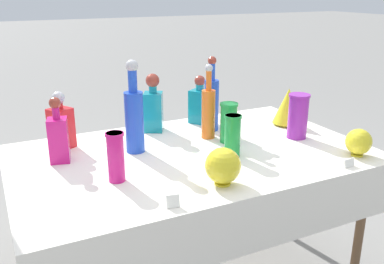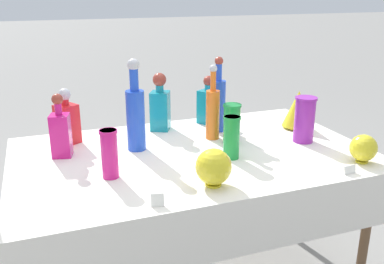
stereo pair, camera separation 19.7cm
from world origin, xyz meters
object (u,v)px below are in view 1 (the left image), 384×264
square_decanter_1 (200,103)px  round_bowl_1 (223,166)px  slender_vase_1 (298,115)px  square_decanter_2 (153,106)px  slender_vase_2 (116,156)px  cardboard_box_behind_left (115,196)px  fluted_vase_0 (288,106)px  round_bowl_0 (359,142)px  square_decanter_3 (58,136)px  tall_bottle_0 (134,116)px  tall_bottle_1 (208,110)px  slender_vase_3 (229,122)px  slender_vase_0 (233,135)px  square_decanter_0 (61,125)px  tall_bottle_2 (212,102)px

square_decanter_1 → round_bowl_1: bearing=-110.8°
square_decanter_1 → slender_vase_1: 0.56m
square_decanter_2 → slender_vase_2: (-0.36, -0.52, -0.03)m
slender_vase_2 → cardboard_box_behind_left: bearing=75.9°
slender_vase_2 → fluted_vase_0: (1.07, 0.29, 0.00)m
round_bowl_0 → slender_vase_2: bearing=168.1°
square_decanter_3 → tall_bottle_0: bearing=-5.4°
tall_bottle_1 → slender_vase_2: tall_bottle_1 is taller
slender_vase_1 → round_bowl_1: (-0.62, -0.31, -0.04)m
slender_vase_3 → round_bowl_1: bearing=-123.4°
slender_vase_0 → round_bowl_1: (-0.19, -0.24, -0.03)m
tall_bottle_1 → slender_vase_2: size_ratio=1.87×
tall_bottle_0 → square_decanter_1: 0.55m
round_bowl_0 → square_decanter_0: bearing=149.5°
tall_bottle_0 → round_bowl_0: 1.03m
slender_vase_1 → cardboard_box_behind_left: 1.43m
tall_bottle_2 → slender_vase_0: 0.39m
square_decanter_0 → cardboard_box_behind_left: 1.05m
tall_bottle_2 → fluted_vase_0: 0.44m
square_decanter_0 → square_decanter_3: (-0.04, -0.17, 0.00)m
square_decanter_0 → round_bowl_0: square_decanter_0 is taller
slender_vase_1 → round_bowl_0: (0.09, -0.32, -0.05)m
square_decanter_2 → square_decanter_1: bearing=5.0°
square_decanter_2 → slender_vase_0: bearing=-69.6°
tall_bottle_2 → fluted_vase_0: tall_bottle_2 is taller
tall_bottle_0 → tall_bottle_1: 0.40m
tall_bottle_1 → slender_vase_2: (-0.57, -0.30, -0.04)m
square_decanter_1 → round_bowl_1: size_ratio=1.80×
slender_vase_3 → round_bowl_1: size_ratio=1.33×
square_decanter_1 → tall_bottle_0: bearing=-150.4°
round_bowl_1 → cardboard_box_behind_left: size_ratio=0.25×
square_decanter_1 → round_bowl_0: bearing=-61.6°
square_decanter_0 → slender_vase_3: bearing=-20.6°
slender_vase_3 → cardboard_box_behind_left: bearing=111.8°
square_decanter_1 → slender_vase_1: size_ratio=1.19×
square_decanter_0 → square_decanter_2: square_decanter_2 is taller
tall_bottle_1 → square_decanter_2: (-0.21, 0.23, -0.01)m
square_decanter_0 → square_decanter_3: bearing=-103.6°
slender_vase_2 → slender_vase_3: size_ratio=1.02×
tall_bottle_0 → square_decanter_1: bearing=29.6°
tall_bottle_1 → tall_bottle_2: (0.07, 0.10, 0.01)m
square_decanter_3 → fluted_vase_0: bearing=-0.7°
square_decanter_3 → slender_vase_1: size_ratio=1.29×
fluted_vase_0 → round_bowl_0: size_ratio=1.63×
square_decanter_0 → slender_vase_1: square_decanter_0 is taller
square_decanter_3 → round_bowl_0: square_decanter_3 is taller
round_bowl_1 → round_bowl_0: bearing=-1.0°
square_decanter_3 → slender_vase_2: 0.35m
cardboard_box_behind_left → slender_vase_2: bearing=-104.1°
tall_bottle_2 → slender_vase_0: size_ratio=2.04×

